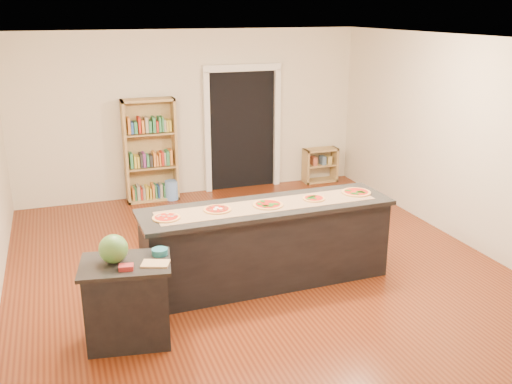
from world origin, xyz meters
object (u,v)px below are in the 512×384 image
object	(u,v)px
low_shelf	(320,165)
waste_bin	(172,190)
side_counter	(128,302)
bookshelf	(150,151)
kitchen_island	(267,244)
watermelon	(113,249)

from	to	relation	value
low_shelf	waste_bin	distance (m)	2.85
side_counter	low_shelf	xyz separation A→B (m)	(4.11, 4.27, -0.10)
bookshelf	waste_bin	bearing A→B (deg)	-16.28
kitchen_island	waste_bin	bearing A→B (deg)	96.34
low_shelf	waste_bin	bearing A→B (deg)	-177.86
bookshelf	kitchen_island	bearing A→B (deg)	-77.87
side_counter	watermelon	world-z (taller)	watermelon
side_counter	waste_bin	world-z (taller)	side_counter
low_shelf	kitchen_island	bearing A→B (deg)	-124.12
kitchen_island	side_counter	xyz separation A→B (m)	(-1.71, -0.73, -0.07)
waste_bin	low_shelf	bearing A→B (deg)	2.14
low_shelf	waste_bin	size ratio (longest dim) A/B	1.95
bookshelf	low_shelf	bearing A→B (deg)	0.30
kitchen_island	watermelon	world-z (taller)	watermelon
watermelon	kitchen_island	bearing A→B (deg)	20.95
kitchen_island	side_counter	world-z (taller)	kitchen_island
side_counter	bookshelf	xyz separation A→B (m)	(0.95, 4.25, 0.44)
low_shelf	bookshelf	bearing A→B (deg)	-179.70
waste_bin	watermelon	xyz separation A→B (m)	(-1.35, -4.12, 0.81)
bookshelf	watermelon	world-z (taller)	bookshelf
side_counter	low_shelf	distance (m)	5.92
side_counter	watermelon	distance (m)	0.56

